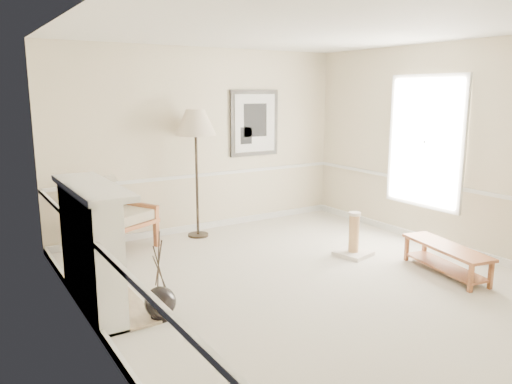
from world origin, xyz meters
TOP-DOWN VIEW (x-y plane):
  - ground at (0.00, 0.00)m, footprint 5.50×5.50m
  - room at (0.14, 0.08)m, footprint 5.04×5.54m
  - fireplace at (-2.34, 0.60)m, footprint 0.64×1.64m
  - floor_vase at (-1.87, -0.04)m, footprint 0.31×0.31m
  - armchair at (-1.55, 2.51)m, footprint 1.08×1.11m
  - floor_lamp at (-0.29, 2.40)m, footprint 0.75×0.75m
  - bench at (1.59, -0.72)m, footprint 0.63×1.31m
  - scratching_post at (1.12, 0.41)m, footprint 0.52×0.52m

SIDE VIEW (x-z plane):
  - ground at x=0.00m, z-range 0.00..0.00m
  - floor_vase at x=-1.87m, z-range -0.29..0.62m
  - scratching_post at x=1.12m, z-range -0.11..0.50m
  - bench at x=1.59m, z-range 0.06..0.42m
  - armchair at x=-1.55m, z-range 0.04..1.09m
  - fireplace at x=-2.34m, z-range -0.01..1.30m
  - floor_lamp at x=-0.29m, z-range 0.73..2.70m
  - room at x=0.14m, z-range 0.41..3.33m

